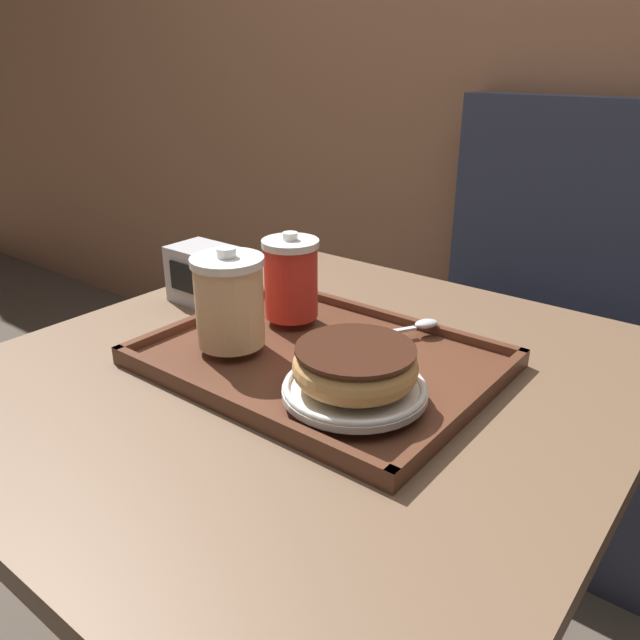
{
  "coord_description": "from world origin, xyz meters",
  "views": [
    {
      "loc": [
        0.45,
        -0.55,
        1.09
      ],
      "look_at": [
        0.01,
        0.02,
        0.78
      ],
      "focal_mm": 35.0,
      "sensor_mm": 36.0,
      "label": 1
    }
  ],
  "objects_px": {
    "coffee_cup_front": "(229,300)",
    "spoon": "(413,327)",
    "donut_chocolate_glazed": "(355,365)",
    "coffee_cup_rear": "(291,278)",
    "napkin_dispenser": "(202,274)"
  },
  "relations": [
    {
      "from": "coffee_cup_front",
      "to": "spoon",
      "type": "relative_size",
      "value": 0.97
    },
    {
      "from": "coffee_cup_front",
      "to": "spoon",
      "type": "bearing_deg",
      "value": 47.85
    },
    {
      "from": "donut_chocolate_glazed",
      "to": "spoon",
      "type": "relative_size",
      "value": 1.04
    },
    {
      "from": "coffee_cup_rear",
      "to": "donut_chocolate_glazed",
      "type": "relative_size",
      "value": 0.89
    },
    {
      "from": "donut_chocolate_glazed",
      "to": "napkin_dispenser",
      "type": "xyz_separation_m",
      "value": [
        -0.4,
        0.13,
        -0.01
      ]
    },
    {
      "from": "coffee_cup_front",
      "to": "coffee_cup_rear",
      "type": "xyz_separation_m",
      "value": [
        0.0,
        0.12,
        -0.0
      ]
    },
    {
      "from": "spoon",
      "to": "napkin_dispenser",
      "type": "height_order",
      "value": "napkin_dispenser"
    },
    {
      "from": "donut_chocolate_glazed",
      "to": "napkin_dispenser",
      "type": "height_order",
      "value": "napkin_dispenser"
    },
    {
      "from": "coffee_cup_rear",
      "to": "napkin_dispenser",
      "type": "relative_size",
      "value": 1.28
    },
    {
      "from": "donut_chocolate_glazed",
      "to": "spoon",
      "type": "distance_m",
      "value": 0.2
    },
    {
      "from": "coffee_cup_rear",
      "to": "napkin_dispenser",
      "type": "distance_m",
      "value": 0.2
    },
    {
      "from": "donut_chocolate_glazed",
      "to": "spoon",
      "type": "height_order",
      "value": "donut_chocolate_glazed"
    },
    {
      "from": "donut_chocolate_glazed",
      "to": "coffee_cup_front",
      "type": "bearing_deg",
      "value": 177.06
    },
    {
      "from": "coffee_cup_rear",
      "to": "donut_chocolate_glazed",
      "type": "bearing_deg",
      "value": -32.5
    },
    {
      "from": "coffee_cup_rear",
      "to": "spoon",
      "type": "relative_size",
      "value": 0.93
    }
  ]
}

